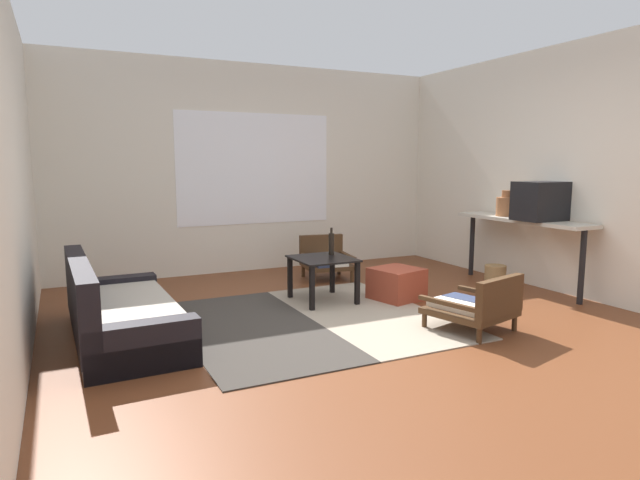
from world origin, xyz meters
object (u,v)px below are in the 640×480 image
Objects in this scene: armchair_by_window at (325,259)px; console_shelf at (522,226)px; crt_television at (541,201)px; coffee_table at (323,266)px; wicker_basket at (495,276)px; clay_vase at (505,206)px; armchair_striped_foreground at (477,306)px; ottoman_orange at (397,284)px; glass_bottle at (331,243)px; couch at (117,315)px.

armchair_by_window is 2.34m from console_shelf.
coffee_table is at bearing 163.77° from crt_television.
coffee_table is at bearing 173.69° from wicker_basket.
armchair_by_window is 2.24m from clay_vase.
armchair_striped_foreground is 0.44× the size of console_shelf.
coffee_table is at bearing 160.61° from ottoman_orange.
coffee_table is at bearing -142.71° from glass_bottle.
ottoman_orange is 1.88× the size of wicker_basket.
wicker_basket is (1.60, -1.25, -0.12)m from armchair_by_window.
console_shelf is 0.34m from clay_vase.
armchair_striped_foreground is 1.92m from crt_television.
console_shelf is at bearing 33.47° from armchair_striped_foreground.
couch is 2.28m from glass_bottle.
console_shelf reaches higher than armchair_striped_foreground.
ottoman_orange is (-0.01, 1.20, -0.06)m from armchair_striped_foreground.
couch is 2.75× the size of armchair_by_window.
armchair_by_window is 2.57m from crt_television.
clay_vase reaches higher than armchair_striped_foreground.
ottoman_orange is at bearing -19.39° from coffee_table.
glass_bottle is at bearing 37.29° from coffee_table.
crt_television is (1.78, -1.69, 0.77)m from armchair_by_window.
crt_television is 2.34m from glass_bottle.
glass_bottle is (-2.16, 0.28, -0.34)m from clay_vase.
console_shelf reaches higher than wicker_basket.
ottoman_orange is 0.86× the size of crt_television.
armchair_by_window reaches higher than coffee_table.
glass_bottle is at bearing 169.68° from wicker_basket.
armchair_by_window is at bearing 67.36° from glass_bottle.
clay_vase is 2.20m from glass_bottle.
glass_bottle is (-0.59, 1.58, 0.36)m from armchair_striped_foreground.
console_shelf is at bearing -38.77° from armchair_by_window.
glass_bottle reaches higher than ottoman_orange.
glass_bottle is at bearing 110.39° from armchair_striped_foreground.
armchair_by_window is 2.71× the size of wicker_basket.
glass_bottle is (-0.37, -0.89, 0.34)m from armchair_by_window.
ottoman_orange is at bearing -176.16° from clay_vase.
glass_bottle is (-0.58, 0.38, 0.42)m from ottoman_orange.
armchair_striped_foreground is at bearing -146.53° from console_shelf.
clay_vase reaches higher than wicker_basket.
ottoman_orange is 0.27× the size of console_shelf.
ottoman_orange reaches higher than wicker_basket.
coffee_table is at bearing 117.18° from armchair_striped_foreground.
crt_television is at bearing -90.72° from console_shelf.
crt_television is at bearing -20.31° from glass_bottle.
crt_television reaches higher than armchair_by_window.
clay_vase is at bearing 89.65° from crt_television.
glass_bottle is (-2.16, 0.54, -0.13)m from console_shelf.
armchair_by_window is at bearing 28.14° from couch.
coffee_table is 0.95× the size of armchair_by_window.
coffee_table is 1.15m from armchair_by_window.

